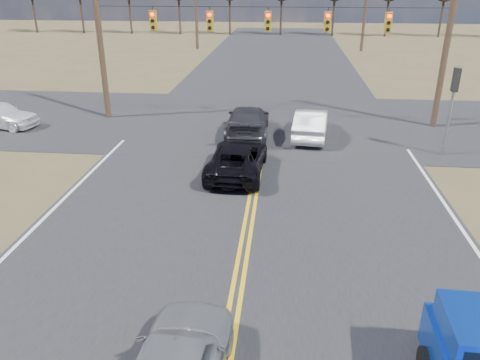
{
  "coord_description": "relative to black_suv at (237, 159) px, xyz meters",
  "views": [
    {
      "loc": [
        1.05,
        -7.13,
        7.4
      ],
      "look_at": [
        -0.29,
        6.35,
        1.5
      ],
      "focal_mm": 35.0,
      "sensor_mm": 36.0,
      "label": 1
    }
  ],
  "objects": [
    {
      "name": "black_suv",
      "position": [
        0.0,
        0.0,
        0.0
      ],
      "size": [
        2.32,
        4.7,
        1.28
      ],
      "primitive_type": "imported",
      "rotation": [
        0.0,
        0.0,
        3.1
      ],
      "color": "black",
      "rests_on": "ground"
    },
    {
      "name": "white_car_queue",
      "position": [
        3.16,
        5.06,
        0.08
      ],
      "size": [
        1.98,
        4.5,
        1.44
      ],
      "primitive_type": "imported",
      "rotation": [
        0.0,
        0.0,
        3.03
      ],
      "color": "silver",
      "rests_on": "ground"
    },
    {
      "name": "signal_gantry",
      "position": [
        1.3,
        7.35,
        4.42
      ],
      "size": [
        19.6,
        4.83,
        10.0
      ],
      "color": "#473323",
      "rests_on": "ground"
    },
    {
      "name": "dgrey_car_queue",
      "position": [
        0.0,
        5.06,
        0.09
      ],
      "size": [
        2.14,
        5.11,
        1.47
      ],
      "primitive_type": "imported",
      "rotation": [
        0.0,
        0.0,
        3.16
      ],
      "color": "#313136",
      "rests_on": "ground"
    },
    {
      "name": "treeline",
      "position": [
        0.8,
        16.53,
        5.06
      ],
      "size": [
        87.0,
        117.8,
        7.4
      ],
      "color": "#33261C",
      "rests_on": "ground"
    },
    {
      "name": "utility_poles",
      "position": [
        0.8,
        6.56,
        4.59
      ],
      "size": [
        19.6,
        58.32,
        10.0
      ],
      "color": "#473323",
      "rests_on": "ground"
    },
    {
      "name": "road_main",
      "position": [
        0.8,
        -0.44,
        -0.64
      ],
      "size": [
        14.0,
        120.0,
        0.02
      ],
      "primitive_type": "cube",
      "color": "#28282B",
      "rests_on": "ground"
    },
    {
      "name": "road_cross",
      "position": [
        0.8,
        7.56,
        -0.64
      ],
      "size": [
        120.0,
        12.0,
        0.02
      ],
      "primitive_type": "cube",
      "color": "#28282B",
      "rests_on": "ground"
    }
  ]
}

